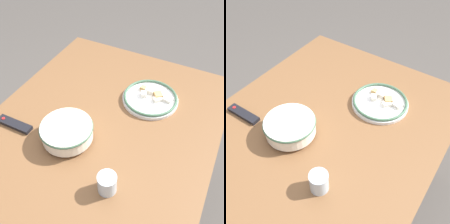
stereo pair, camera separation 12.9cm
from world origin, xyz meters
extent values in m
plane|color=#4C4742|center=(0.00, 0.00, 0.00)|extent=(8.00, 8.00, 0.00)
cube|color=brown|center=(0.00, 0.00, 0.73)|extent=(1.32, 1.10, 0.04)
cylinder|color=brown|center=(0.59, -0.48, 0.35)|extent=(0.06, 0.06, 0.71)
cylinder|color=brown|center=(0.59, 0.48, 0.35)|extent=(0.06, 0.06, 0.71)
cylinder|color=silver|center=(-0.15, 0.10, 0.75)|extent=(0.11, 0.11, 0.02)
cylinder|color=silver|center=(-0.15, 0.10, 0.80)|extent=(0.24, 0.24, 0.07)
cylinder|color=#B75B23|center=(-0.15, 0.10, 0.79)|extent=(0.21, 0.21, 0.06)
torus|color=#42664C|center=(-0.15, 0.10, 0.83)|extent=(0.25, 0.25, 0.01)
cylinder|color=white|center=(0.27, -0.15, 0.75)|extent=(0.30, 0.30, 0.02)
torus|color=#42664C|center=(0.27, -0.15, 0.77)|extent=(0.29, 0.29, 0.01)
cube|color=silver|center=(0.30, -0.14, 0.78)|extent=(0.03, 0.05, 0.02)
cube|color=silver|center=(0.29, -0.24, 0.77)|extent=(0.05, 0.06, 0.02)
cube|color=tan|center=(0.31, -0.10, 0.77)|extent=(0.03, 0.05, 0.02)
cube|color=silver|center=(0.26, -0.19, 0.77)|extent=(0.06, 0.05, 0.02)
cube|color=silver|center=(0.27, -0.11, 0.78)|extent=(0.05, 0.04, 0.02)
cube|color=tan|center=(0.29, -0.19, 0.78)|extent=(0.06, 0.06, 0.02)
cube|color=black|center=(-0.20, 0.38, 0.76)|extent=(0.05, 0.19, 0.02)
cylinder|color=red|center=(-0.20, 0.44, 0.77)|extent=(0.02, 0.02, 0.00)
cylinder|color=silver|center=(-0.30, -0.18, 0.79)|extent=(0.08, 0.08, 0.09)
camera|label=1|loc=(-0.75, -0.43, 1.72)|focal=42.00mm
camera|label=2|loc=(-0.69, -0.54, 1.72)|focal=42.00mm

